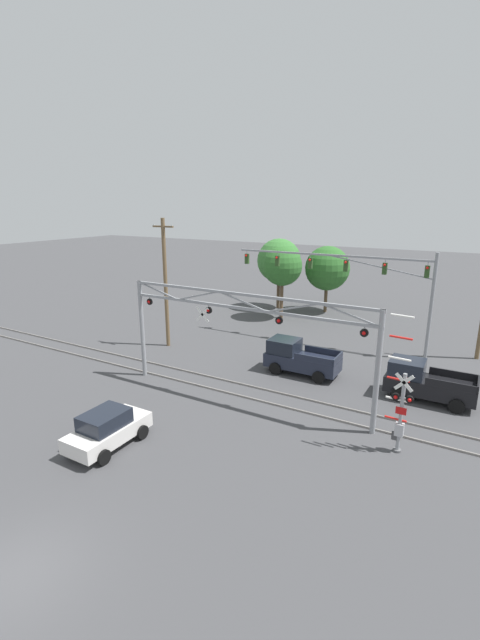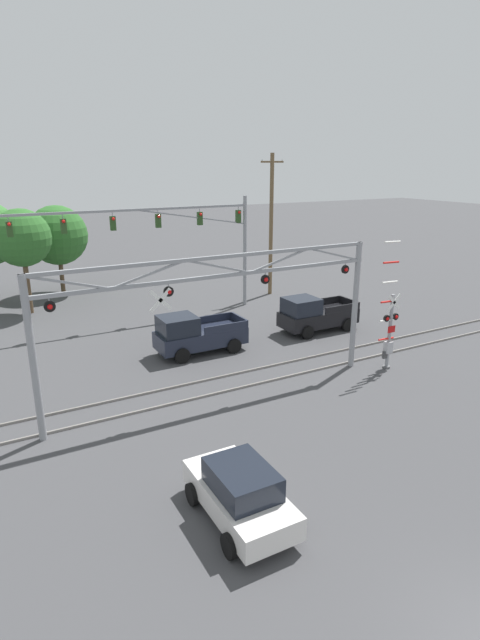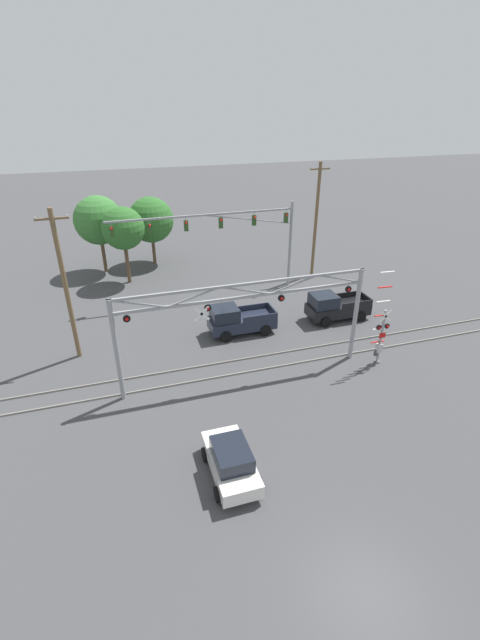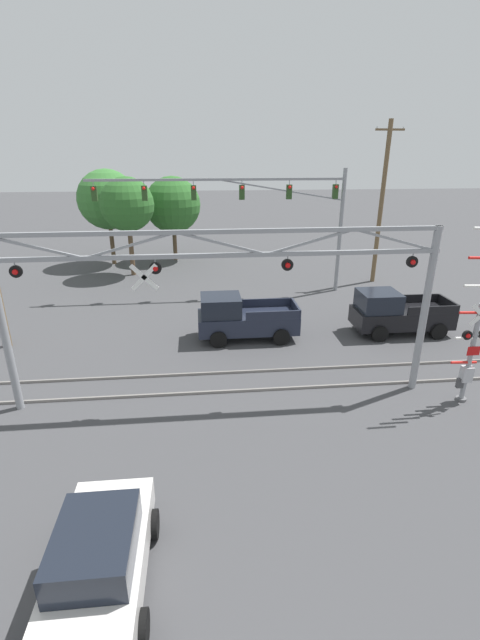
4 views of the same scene
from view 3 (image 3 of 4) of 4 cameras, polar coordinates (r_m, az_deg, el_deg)
ground_plane at (r=17.45m, az=16.55°, el=-31.77°), size 200.00×200.00×0.00m
rail_track_near at (r=25.84m, az=0.47°, el=-7.02°), size 80.00×0.08×0.10m
rail_track_far at (r=26.98m, az=-0.46°, el=-5.37°), size 80.00×0.08×0.10m
crossing_gantry at (r=23.50m, az=0.68°, el=0.89°), size 14.32×0.29×5.98m
crossing_signal_mast at (r=27.20m, az=18.26°, el=-1.88°), size 1.24×0.35×6.11m
traffic_signal_span at (r=34.70m, az=-0.22°, el=11.93°), size 14.82×0.39×7.34m
pickup_truck_lead at (r=29.61m, az=-0.27°, el=-0.01°), size 4.61×2.10×2.11m
pickup_truck_following at (r=32.27m, az=12.51°, el=1.74°), size 4.61×2.10×2.11m
sedan_waiting at (r=19.37m, az=-1.20°, el=-18.25°), size 2.01×3.83×1.67m
utility_pole_left at (r=27.26m, az=-22.25°, el=4.25°), size 1.80×0.28×9.44m
utility_pole_right at (r=39.11m, az=10.10°, el=13.02°), size 1.80×0.28×10.03m
background_tree_beyond_span at (r=38.20m, az=-15.33°, el=11.67°), size 3.62×3.62×6.70m
background_tree_far_left_verge at (r=42.71m, az=-11.79°, el=12.93°), size 4.30×4.30×6.49m
background_tree_far_right_verge at (r=41.53m, az=-18.35°, el=12.49°), size 4.37×4.37×7.06m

